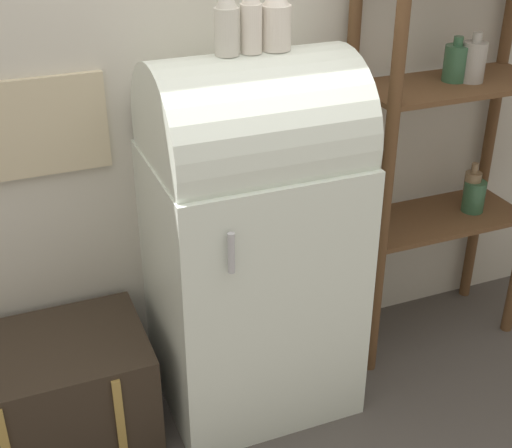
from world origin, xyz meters
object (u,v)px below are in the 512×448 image
object	(u,v)px
vase_right	(276,18)
refrigerator	(252,236)
suitcase_trunk	(55,393)
vase_center	(251,18)
vase_left	(227,21)

from	to	relation	value
vase_right	refrigerator	bearing A→B (deg)	-173.25
refrigerator	suitcase_trunk	size ratio (longest dim) A/B	2.04
vase_center	vase_right	bearing A→B (deg)	5.93
refrigerator	vase_center	distance (m)	0.79
suitcase_trunk	vase_center	world-z (taller)	vase_center
suitcase_trunk	vase_center	xyz separation A→B (m)	(0.78, -0.02, 1.31)
suitcase_trunk	vase_center	distance (m)	1.52
vase_center	refrigerator	bearing A→B (deg)	-96.30
vase_left	vase_center	size ratio (longest dim) A/B	0.96
refrigerator	vase_right	distance (m)	0.79
suitcase_trunk	vase_left	world-z (taller)	vase_left
refrigerator	vase_left	world-z (taller)	vase_left
vase_right	suitcase_trunk	bearing A→B (deg)	179.57
vase_center	suitcase_trunk	bearing A→B (deg)	178.84
refrigerator	vase_left	size ratio (longest dim) A/B	6.17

